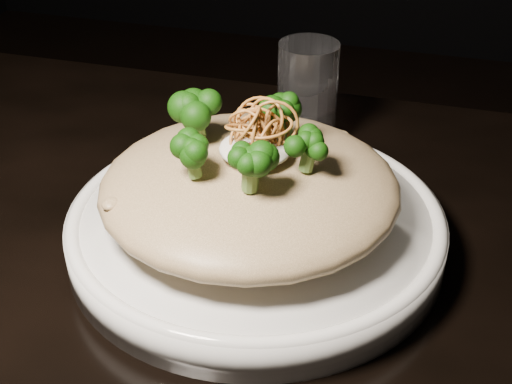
% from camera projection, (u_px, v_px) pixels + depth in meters
% --- Properties ---
extents(table, '(1.10, 0.80, 0.75)m').
position_uv_depth(table, '(281.00, 375.00, 0.61)').
color(table, black).
rests_on(table, ground).
extents(plate, '(0.32, 0.32, 0.03)m').
position_uv_depth(plate, '(256.00, 229.00, 0.62)').
color(plate, white).
rests_on(plate, table).
extents(risotto, '(0.25, 0.25, 0.06)m').
position_uv_depth(risotto, '(250.00, 186.00, 0.60)').
color(risotto, brown).
rests_on(risotto, plate).
extents(broccoli, '(0.14, 0.14, 0.05)m').
position_uv_depth(broccoli, '(248.00, 131.00, 0.57)').
color(broccoli, black).
rests_on(broccoli, risotto).
extents(cheese, '(0.06, 0.06, 0.02)m').
position_uv_depth(cheese, '(255.00, 149.00, 0.58)').
color(cheese, white).
rests_on(cheese, risotto).
extents(shallots, '(0.06, 0.06, 0.04)m').
position_uv_depth(shallots, '(260.00, 119.00, 0.56)').
color(shallots, brown).
rests_on(shallots, cheese).
extents(drinking_glass, '(0.08, 0.08, 0.11)m').
position_uv_depth(drinking_glass, '(307.00, 94.00, 0.76)').
color(drinking_glass, silver).
rests_on(drinking_glass, table).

